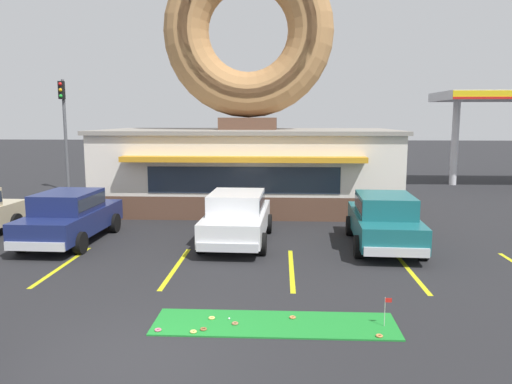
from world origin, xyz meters
The scene contains 21 objects.
ground_plane centered at (0.00, 0.00, 0.00)m, with size 160.00×160.00×0.00m, color #232326.
donut_shop_building centered at (0.99, 13.94, 3.74)m, with size 12.30×6.75×10.96m.
putting_mat centered at (2.29, 1.50, 0.01)m, with size 4.56×1.22×0.03m, color #1E842D.
mini_donut_near_left centered at (1.08, 1.65, 0.05)m, with size 0.13×0.13×0.04m, color #E5C666.
mini_donut_near_right centered at (1.55, 1.42, 0.05)m, with size 0.13×0.13×0.04m, color #A5724C.
mini_donut_mid_left centered at (0.84, 1.02, 0.05)m, with size 0.13×0.13×0.04m, color #E5C666.
mini_donut_mid_centre centered at (2.63, 1.75, 0.05)m, with size 0.13×0.13×0.04m, color #D17F47.
mini_donut_mid_right centered at (0.18, 1.06, 0.05)m, with size 0.13×0.13×0.04m, color #D8667F.
mini_donut_far_left centered at (1.00, 1.13, 0.05)m, with size 0.13×0.13×0.04m, color brown.
mini_donut_far_centre centered at (4.14, 1.01, 0.05)m, with size 0.13×0.13×0.04m, color #D17F47.
golf_ball centered at (1.42, 1.63, 0.05)m, with size 0.04×0.04×0.04m, color white.
putting_flag_pin centered at (4.36, 1.48, 0.44)m, with size 0.13×0.01×0.55m.
car_teal centered at (5.49, 7.41, 0.87)m, with size 2.14×4.64×1.60m.
car_white centered at (1.05, 7.66, 0.87)m, with size 2.10×4.62×1.60m.
car_navy centered at (-4.16, 7.51, 0.87)m, with size 2.08×4.61×1.60m.
trash_bin centered at (-4.73, 10.53, 0.50)m, with size 0.57×0.57×0.97m.
traffic_light_pole centered at (-8.84, 18.10, 3.71)m, with size 0.28×0.47×5.80m.
parking_stripe_left centered at (-3.32, 5.00, 0.00)m, with size 0.12×3.60×0.01m, color yellow.
parking_stripe_mid_left centered at (-0.32, 5.00, 0.00)m, with size 0.12×3.60×0.01m, color yellow.
parking_stripe_centre centered at (2.68, 5.00, 0.00)m, with size 0.12×3.60×0.01m, color yellow.
parking_stripe_mid_right centered at (5.68, 5.00, 0.00)m, with size 0.12×3.60×0.01m, color yellow.
Camera 1 is at (2.39, -7.40, 3.85)m, focal length 35.00 mm.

